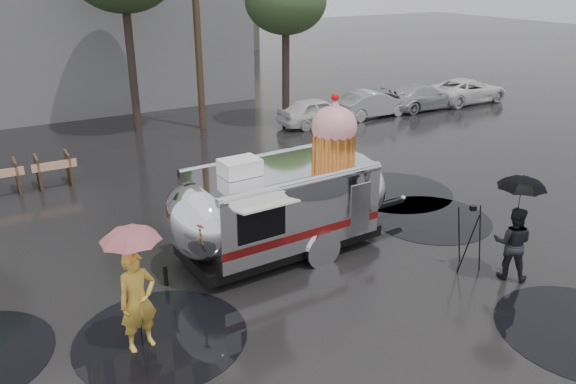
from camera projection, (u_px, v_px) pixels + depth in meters
ground at (345, 301)px, 11.50m from camera, size 120.00×120.00×0.00m
puddles at (338, 254)px, 13.37m from camera, size 14.93×11.81×0.01m
utility_pole at (196, 15)px, 22.21m from camera, size 1.60×0.28×9.00m
tree_right at (286, 2)px, 22.86m from camera, size 3.36×3.36×6.42m
barricade_row at (1, 178)px, 16.76m from camera, size 4.30×0.80×1.00m
parked_cars at (403, 97)px, 26.34m from camera, size 13.20×1.90×1.50m
airstream_trailer at (284, 200)px, 13.08m from camera, size 6.96×2.83×3.75m
person_left at (138, 301)px, 9.78m from camera, size 0.75×0.56×1.89m
umbrella_pink at (132, 249)px, 9.40m from camera, size 1.26×1.26×2.41m
person_right at (512, 243)px, 12.10m from camera, size 0.84×0.90×1.66m
umbrella_black at (521, 194)px, 11.67m from camera, size 1.24×1.24×2.40m
tripod at (470, 231)px, 12.45m from camera, size 0.63×0.60×1.54m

